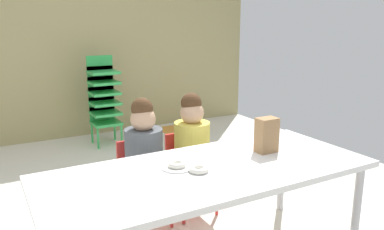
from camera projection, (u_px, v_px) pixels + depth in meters
back_wall at (60, 40)px, 4.63m from camera, size 5.23×0.10×2.42m
craft_table at (209, 176)px, 2.18m from camera, size 1.88×0.79×0.61m
seated_child_near_camera at (143, 151)px, 2.64m from camera, size 0.32×0.31×0.92m
seated_child_middle_seat at (191, 143)px, 2.82m from camera, size 0.32×0.32×0.92m
kid_chair_green_stack at (104, 96)px, 4.50m from camera, size 0.32×0.30×1.04m
paper_bag_brown at (267, 135)px, 2.41m from camera, size 0.13×0.09×0.22m
paper_plate_near_edge at (177, 167)px, 2.16m from camera, size 0.18×0.18×0.01m
donut_powdered_on_plate at (177, 164)px, 2.16m from camera, size 0.10×0.10×0.03m
donut_powdered_loose at (199, 169)px, 2.10m from camera, size 0.11×0.11×0.03m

